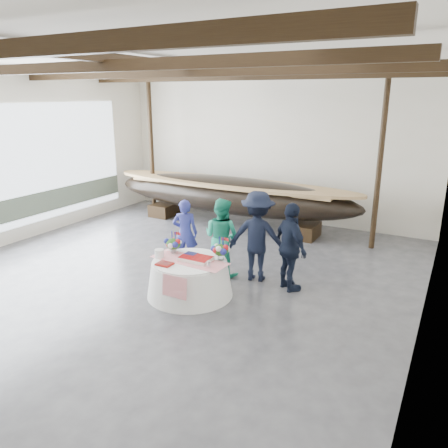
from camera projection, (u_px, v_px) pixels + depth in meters
The scene contains 13 objects.
floor at pixel (154, 286), 9.05m from camera, with size 10.00×12.00×0.01m, color #3D3D42.
wall_back at pixel (270, 147), 13.46m from camera, with size 10.00×0.02×4.50m, color silver.
wall_right at pixel (433, 211), 6.11m from camera, with size 0.02×12.00×4.50m, color silver.
ceiling at pixel (142, 54), 7.77m from camera, with size 10.00×12.00×0.01m, color white.
pavilion_structure at pixel (169, 84), 8.58m from camera, with size 9.80×11.76×4.50m.
open_bay at pixel (25, 172), 11.65m from camera, with size 0.03×7.00×3.20m.
longboat_display at pixel (229, 195), 12.97m from camera, with size 7.95×1.59×1.49m.
banquet_table at pixel (190, 278), 8.56m from camera, with size 1.69×1.69×0.73m.
tabletop_items at pixel (192, 250), 8.58m from camera, with size 1.59×1.01×0.40m.
guest_woman_blue at pixel (185, 233), 9.93m from camera, with size 0.57×0.38×1.57m, color navy.
guest_woman_teal at pixel (221, 237), 9.44m from camera, with size 0.83×0.65×1.71m, color #1D9876.
guest_man_left at pixel (257, 236), 9.13m from camera, with size 1.24×0.71×1.93m, color black.
guest_man_right at pixel (290, 247), 8.64m from camera, with size 1.06×0.44×1.81m, color black.
Camera 1 is at (5.26, -6.59, 3.81)m, focal length 35.00 mm.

